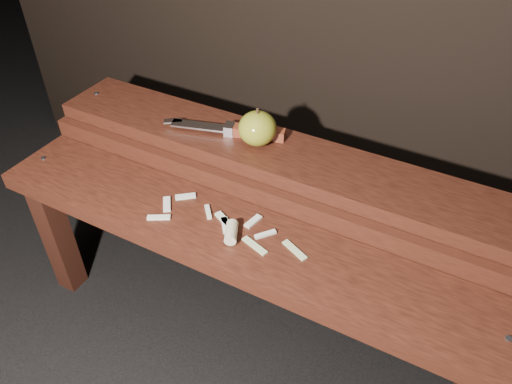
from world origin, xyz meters
The scene contains 6 objects.
ground centered at (0.00, 0.00, 0.00)m, with size 60.00×60.00×0.00m, color black.
bench_front_tier centered at (0.00, -0.06, 0.35)m, with size 1.20×0.20×0.42m.
bench_rear_tier centered at (0.00, 0.17, 0.41)m, with size 1.20×0.21×0.50m.
apple centered at (-0.06, 0.17, 0.54)m, with size 0.09×0.09×0.09m.
knife centered at (-0.10, 0.18, 0.51)m, with size 0.30×0.11×0.03m.
apple_scraps centered at (-0.02, -0.05, 0.43)m, with size 0.37×0.13×0.03m.
Camera 1 is at (0.41, -0.70, 1.17)m, focal length 35.00 mm.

